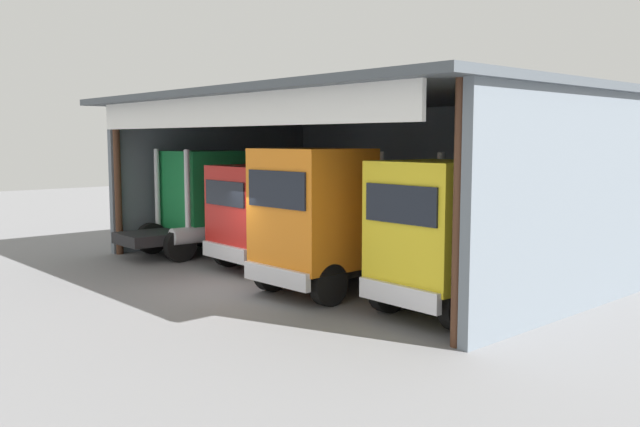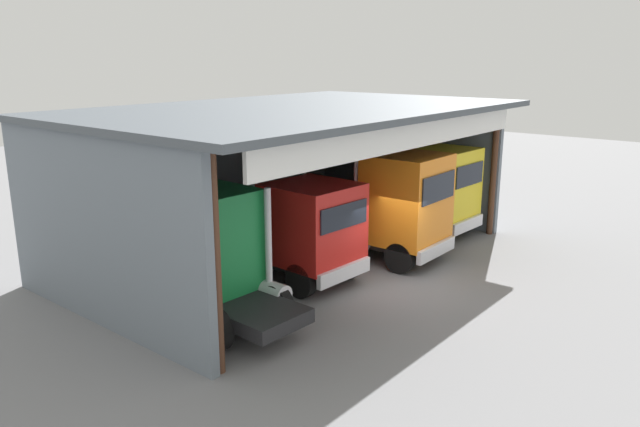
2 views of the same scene
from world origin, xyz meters
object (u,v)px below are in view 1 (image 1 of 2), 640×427
truck_green_center_left_bay (202,199)px  truck_orange_center_right_bay (318,218)px  truck_yellow_right_bay (444,235)px  oil_drum (338,232)px  truck_red_left_bay (268,214)px  tool_cart (374,237)px

truck_green_center_left_bay → truck_orange_center_right_bay: size_ratio=1.00×
truck_yellow_right_bay → oil_drum: bearing=-29.0°
truck_orange_center_right_bay → truck_yellow_right_bay: bearing=-170.6°
truck_green_center_left_bay → oil_drum: (1.73, 4.87, -1.43)m
truck_green_center_left_bay → oil_drum: size_ratio=5.00×
truck_red_left_bay → truck_orange_center_right_bay: (3.60, -1.17, 0.26)m
oil_drum → tool_cart: 2.02m
truck_green_center_left_bay → truck_red_left_bay: truck_green_center_left_bay is taller
truck_orange_center_right_bay → oil_drum: bearing=-47.9°
truck_red_left_bay → truck_orange_center_right_bay: bearing=164.5°
truck_green_center_left_bay → truck_yellow_right_bay: size_ratio=0.99×
truck_orange_center_right_bay → truck_red_left_bay: bearing=-18.8°
truck_red_left_bay → tool_cart: (-0.03, 4.75, -1.19)m
truck_yellow_right_bay → oil_drum: 10.73m
truck_red_left_bay → truck_yellow_right_bay: bearing=178.2°
truck_yellow_right_bay → oil_drum: truck_yellow_right_bay is taller
truck_orange_center_right_bay → tool_cart: size_ratio=4.56×
truck_orange_center_right_bay → oil_drum: (-5.65, 6.09, -1.50)m
truck_green_center_left_bay → truck_red_left_bay: 3.78m
truck_green_center_left_bay → truck_yellow_right_bay: bearing=-1.0°
oil_drum → tool_cart: size_ratio=0.91×
truck_green_center_left_bay → truck_red_left_bay: (3.78, -0.05, -0.20)m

